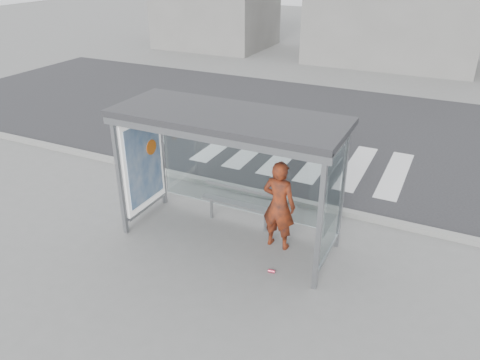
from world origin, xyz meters
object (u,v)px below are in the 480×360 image
at_px(bus_shelter, 211,143).
at_px(soda_can, 272,271).
at_px(bench, 238,203).
at_px(person, 279,205).

bearing_deg(bus_shelter, soda_can, -24.02).
relative_size(bus_shelter, soda_can, 35.59).
distance_m(bus_shelter, bench, 1.60).
relative_size(bench, soda_can, 13.49).
relative_size(bus_shelter, bench, 2.64).
relative_size(bus_shelter, person, 2.36).
xyz_separation_m(bus_shelter, soda_can, (1.56, -0.69, -1.95)).
bearing_deg(person, bus_shelter, 10.24).
relative_size(person, soda_can, 15.05).
height_order(bus_shelter, bench, bus_shelter).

